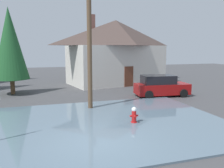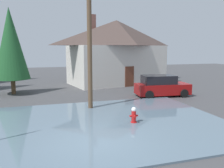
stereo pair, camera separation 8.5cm
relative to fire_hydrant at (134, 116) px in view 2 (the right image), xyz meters
The scene contains 8 objects.
ground_plane 3.00m from the fire_hydrant, 143.02° to the right, with size 80.00×80.00×0.10m, color #424244.
flood_puddle 1.66m from the fire_hydrant, 163.97° to the left, with size 12.53×9.23×0.08m, color slate.
lane_stop_bar 3.45m from the fire_hydrant, 118.16° to the right, with size 4.23×0.30×0.01m, color silver.
fire_hydrant is the anchor object (origin of this frame).
utility_pole 5.52m from the fire_hydrant, 113.34° to the left, with size 1.60×0.28×8.57m.
house 14.10m from the fire_hydrant, 75.81° to the left, with size 11.17×7.53×7.18m.
parked_car 7.43m from the fire_hydrant, 51.09° to the left, with size 4.29×2.23×1.66m.
pine_tree_tall_left 12.58m from the fire_hydrant, 123.33° to the left, with size 2.79×2.79×6.98m.
Camera 2 is at (-1.87, -8.55, 3.71)m, focal length 37.15 mm.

